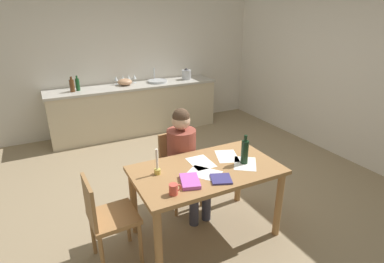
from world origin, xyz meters
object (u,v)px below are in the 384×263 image
bottle_oil (72,85)px  bottle_vinegar (78,84)px  book_magazine (221,179)px  wine_glass_near_sink (134,77)px  person_seated (185,155)px  chair_side_empty (107,216)px  wine_glass_by_kettle (129,78)px  sink_unit (157,81)px  stovetop_kettle (186,74)px  candlestick (157,167)px  coffee_mug (174,189)px  dining_table (206,178)px  wine_glass_back_right (116,79)px  mixing_bowl (125,82)px  book_cookery (190,181)px  wine_glass_back_left (123,78)px  wine_bottle_on_table (245,151)px  chair_at_table (178,166)px

bottle_oil → bottle_vinegar: 0.11m
book_magazine → wine_glass_near_sink: size_ratio=1.17×
person_seated → chair_side_empty: bearing=-155.5°
chair_side_empty → wine_glass_by_kettle: (1.16, 3.20, 0.52)m
sink_unit → stovetop_kettle: 0.61m
candlestick → stovetop_kettle: stovetop_kettle is taller
coffee_mug → bottle_oil: bottle_oil is taller
dining_table → person_seated: 0.50m
person_seated → sink_unit: bearing=75.2°
wine_glass_near_sink → wine_glass_back_right: bearing=180.0°
book_magazine → mixing_bowl: bearing=110.2°
dining_table → candlestick: size_ratio=5.56×
book_cookery → bottle_oil: (-0.55, 3.23, 0.24)m
sink_unit → wine_glass_back_left: size_ratio=2.34×
sink_unit → bottle_vinegar: bearing=179.8°
wine_glass_by_kettle → wine_glass_back_left: bearing=180.0°
wine_bottle_on_table → person_seated: bearing=123.6°
coffee_mug → book_cookery: bearing=26.6°
candlestick → wine_glass_near_sink: 3.24m
chair_at_table → bottle_vinegar: bottle_vinegar is taller
bottle_oil → wine_glass_by_kettle: size_ratio=1.63×
dining_table → wine_glass_near_sink: bearing=84.6°
person_seated → wine_bottle_on_table: bearing=-56.4°
chair_at_table → person_seated: (0.01, -0.15, 0.20)m
dining_table → chair_side_empty: chair_side_empty is taller
bottle_oil → candlestick: bearing=-83.2°
bottle_vinegar → wine_glass_near_sink: bottle_vinegar is taller
wine_bottle_on_table → bottle_vinegar: (-1.10, 3.19, 0.13)m
person_seated → sink_unit: person_seated is taller
wine_glass_by_kettle → wine_glass_back_left: 0.11m
person_seated → coffee_mug: (-0.46, -0.76, 0.12)m
wine_glass_near_sink → wine_glass_by_kettle: 0.11m
dining_table → wine_glass_by_kettle: (0.20, 3.26, 0.36)m
candlestick → book_cookery: candlestick is taller
sink_unit → bottle_oil: bearing=-178.3°
chair_at_table → wine_glass_back_left: 2.67m
candlestick → sink_unit: size_ratio=0.70×
coffee_mug → bottle_oil: size_ratio=0.44×
book_cookery → stovetop_kettle: stovetop_kettle is taller
mixing_bowl → wine_glass_back_right: size_ratio=1.65×
chair_side_empty → wine_bottle_on_table: (1.34, -0.13, 0.39)m
person_seated → wine_glass_back_left: person_seated is taller
chair_side_empty → book_magazine: bearing=-17.1°
dining_table → wine_bottle_on_table: 0.46m
mixing_bowl → wine_glass_back_left: wine_glass_back_left is taller
book_magazine → chair_side_empty: bearing=-175.5°
book_magazine → wine_glass_near_sink: bearing=106.8°
book_cookery → wine_glass_by_kettle: bearing=99.9°
chair_at_table → chair_side_empty: bearing=-148.4°
mixing_bowl → sink_unit: bearing=-3.9°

